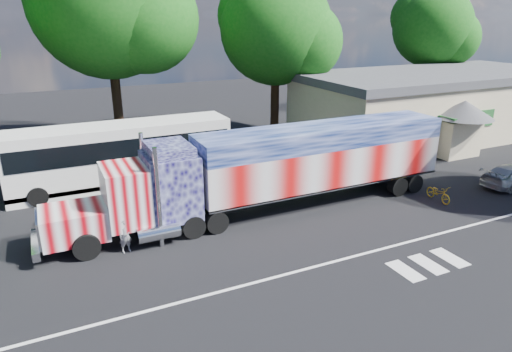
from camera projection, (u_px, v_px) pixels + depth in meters
name	position (u px, v px, depth m)	size (l,w,h in m)	color
ground	(284.00, 235.00, 20.89)	(100.00, 100.00, 0.00)	black
lane_markings	(366.00, 265.00, 18.38)	(30.00, 2.67, 0.01)	silver
semi_truck	(279.00, 167.00, 22.86)	(20.94, 3.31, 4.46)	black
coach_bus	(122.00, 154.00, 26.43)	(12.53, 2.92, 3.65)	silver
hall_building	(434.00, 104.00, 37.33)	(22.40, 12.80, 5.20)	beige
woman	(125.00, 236.00, 19.15)	(0.56, 0.37, 1.53)	slate
bicycle	(438.00, 193.00, 24.57)	(0.60, 1.72, 0.90)	gold
tree_far_ne	(434.00, 28.00, 43.89)	(7.90, 7.52, 12.14)	black
tree_ne_a	(278.00, 29.00, 36.30)	(9.37, 8.92, 12.93)	black
tree_n_mid	(110.00, 2.00, 31.95)	(11.38, 10.83, 15.86)	black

